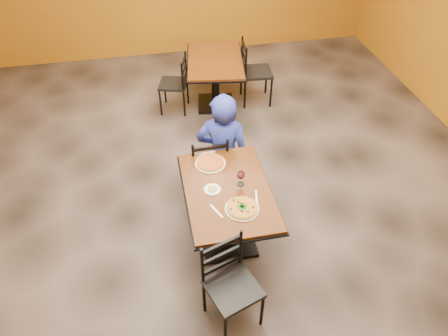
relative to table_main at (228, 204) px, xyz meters
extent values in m
cube|color=black|center=(0.00, 0.50, -0.56)|extent=(7.00, 8.00, 0.01)
cube|color=#5A2B0E|center=(0.00, 0.00, 0.18)|extent=(0.80, 1.20, 0.03)
cube|color=black|center=(0.00, 0.00, 0.15)|extent=(0.83, 1.23, 0.02)
cylinder|color=black|center=(0.00, 0.00, -0.19)|extent=(0.12, 0.12, 0.66)
cube|color=black|center=(0.00, 0.00, -0.54)|extent=(0.55, 0.55, 0.04)
cube|color=#5A2B0E|center=(0.36, 2.61, 0.18)|extent=(0.92, 1.24, 0.03)
cube|color=black|center=(0.36, 2.61, 0.15)|extent=(0.96, 1.28, 0.02)
cylinder|color=black|center=(0.36, 2.61, -0.19)|extent=(0.11, 0.11, 0.66)
cube|color=black|center=(0.36, 2.61, -0.54)|extent=(0.60, 0.60, 0.04)
imported|color=navy|center=(0.13, 0.91, 0.06)|extent=(0.71, 0.57, 1.23)
cylinder|color=white|center=(0.08, -0.27, 0.20)|extent=(0.31, 0.31, 0.01)
cylinder|color=maroon|center=(0.08, -0.27, 0.21)|extent=(0.28, 0.28, 0.02)
cylinder|color=white|center=(-0.10, 0.40, 0.20)|extent=(0.31, 0.31, 0.01)
cylinder|color=orange|center=(-0.10, 0.40, 0.21)|extent=(0.28, 0.28, 0.02)
cylinder|color=white|center=(-0.14, 0.03, 0.20)|extent=(0.16, 0.16, 0.01)
cylinder|color=#A88B51|center=(-0.14, 0.03, 0.21)|extent=(0.09, 0.09, 0.01)
cube|color=silver|center=(-0.15, -0.25, 0.20)|extent=(0.09, 0.18, 0.00)
cube|color=silver|center=(0.24, -0.16, 0.20)|extent=(0.06, 0.21, 0.00)
camera|label=1|loc=(-0.60, -2.78, 2.98)|focal=33.79mm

